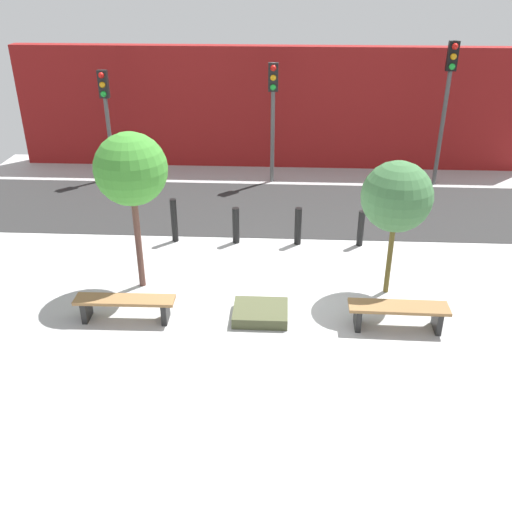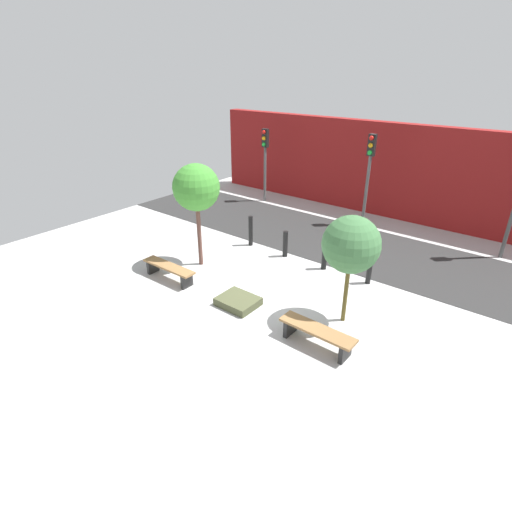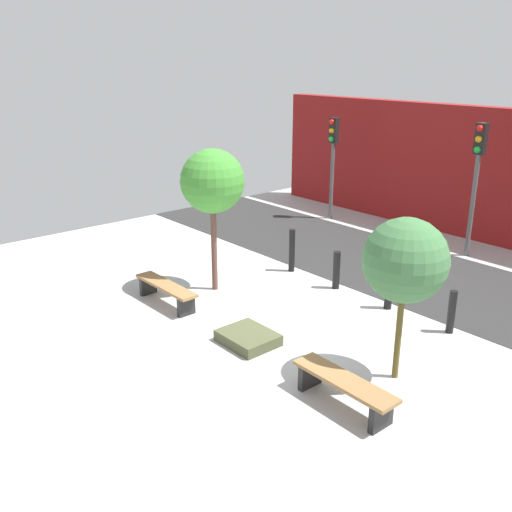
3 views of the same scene
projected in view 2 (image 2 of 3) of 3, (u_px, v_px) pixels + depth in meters
name	position (u px, v px, depth m)	size (l,w,h in m)	color
ground_plane	(257.00, 293.00, 11.06)	(18.00, 18.00, 0.00)	#AEAEAE
road_strip	(336.00, 241.00, 14.28)	(18.00, 3.79, 0.01)	#2B2B2B
building_facade	(384.00, 170.00, 16.16)	(16.20, 0.50, 3.72)	maroon
bench_left	(169.00, 269.00, 11.60)	(1.84, 0.42, 0.46)	black
bench_right	(317.00, 333.00, 8.82)	(1.78, 0.47, 0.47)	black
planter_bed	(238.00, 301.00, 10.45)	(1.01, 0.84, 0.21)	#464A30
tree_behind_left_bench	(196.00, 188.00, 11.58)	(1.38, 1.38, 3.18)	brown
tree_behind_right_bench	(351.00, 245.00, 8.99)	(1.34, 1.34, 2.71)	brown
bollard_far_left	(251.00, 231.00, 13.75)	(0.15, 0.15, 1.06)	black
bollard_left	(285.00, 244.00, 12.98)	(0.16, 0.16, 0.88)	black
bollard_center	(324.00, 256.00, 12.16)	(0.16, 0.16, 0.90)	black
bollard_right	(369.00, 270.00, 11.36)	(0.15, 0.15, 0.86)	black
traffic_light_west	(265.00, 152.00, 17.57)	(0.28, 0.27, 3.22)	#575757
traffic_light_mid_west	(369.00, 164.00, 14.78)	(0.28, 0.27, 3.46)	#585858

